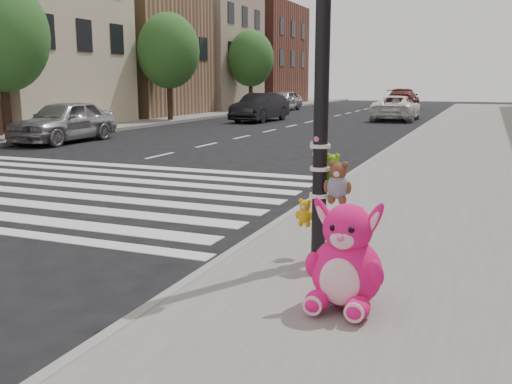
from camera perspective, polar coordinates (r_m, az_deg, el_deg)
The scene contains 19 objects.
ground at distance 6.36m, azimuth -22.33°, elevation -9.44°, with size 120.00×120.00×0.00m, color black.
sidewalk_far at distance 30.10m, azimuth -14.30°, elevation 6.77°, with size 6.00×80.00×0.14m, color slate.
curb_edge at distance 14.60m, azimuth 11.10°, elevation 2.71°, with size 0.12×80.00×0.15m, color gray.
crosswalk at distance 13.03m, azimuth -20.67°, elevation 0.92°, with size 11.00×6.00×0.01m, color silver, non-canonical shape.
bld_far_b at distance 29.18m, azimuth -21.78°, elevation 16.91°, with size 6.00×8.00×11.00m, color beige.
bld_far_c at distance 36.14m, azimuth -11.47°, elevation 13.79°, with size 6.00×8.00×8.00m, color #9F7755.
bld_far_d at distance 44.00m, azimuth -4.85°, elevation 14.74°, with size 6.00×8.00×10.00m, color tan.
bld_far_e at distance 54.00m, azimuth 0.58°, elevation 13.55°, with size 6.00×10.00×9.00m, color brown.
signal_pole at distance 6.23m, azimuth 6.83°, elevation 7.83°, with size 0.69×0.48×4.00m.
tree_far_a at distance 21.74m, azimuth -24.16°, elevation 14.10°, with size 3.20×3.20×5.44m.
tree_far_b at distance 30.46m, azimuth -8.75°, elevation 13.77°, with size 3.20×3.20×5.44m.
tree_far_c at distance 40.32m, azimuth -0.53°, elevation 13.19°, with size 3.20×3.20×5.44m.
pink_bunny at distance 5.14m, azimuth 8.97°, elevation -7.07°, with size 0.71×0.75×1.00m.
red_teddy at distance 5.15m, azimuth 10.40°, elevation -10.74°, with size 0.14×0.10×0.20m, color red, non-canonical shape.
car_silver_far at distance 21.34m, azimuth -18.62°, elevation 6.73°, with size 1.75×4.36×1.48m, color #A0A0A5.
car_dark_far at distance 30.81m, azimuth 0.43°, elevation 8.47°, with size 1.59×4.56×1.50m, color black.
car_white_near at distance 32.56m, azimuth 13.87°, elevation 8.16°, with size 2.25×4.87×1.35m, color white.
car_maroon_near at distance 46.68m, azimuth 14.47°, elevation 9.04°, with size 2.19×5.38×1.56m, color #5C1C1A.
car_silver_deep at distance 42.49m, azimuth 2.74°, elevation 9.15°, with size 1.74×4.33×1.48m, color #A8A8AD.
Camera 1 is at (4.27, -4.20, 2.14)m, focal length 40.00 mm.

